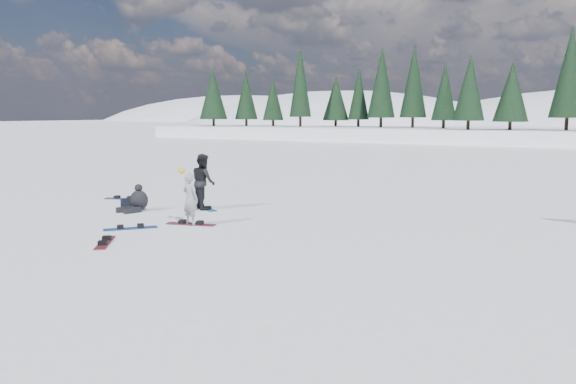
% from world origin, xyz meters
% --- Properties ---
extents(ground, '(420.00, 420.00, 0.00)m').
position_xyz_m(ground, '(0.00, 0.00, 0.00)').
color(ground, white).
rests_on(ground, ground).
extents(alpine_backdrop, '(412.50, 227.00, 53.20)m').
position_xyz_m(alpine_backdrop, '(-11.72, 189.17, -13.97)').
color(alpine_backdrop, white).
rests_on(alpine_backdrop, ground).
extents(snowboarder_woman, '(0.62, 0.47, 1.70)m').
position_xyz_m(snowboarder_woman, '(-0.52, 0.52, 0.79)').
color(snowboarder_woman, '#9C9BA0').
rests_on(snowboarder_woman, ground).
extents(snowboarder_man, '(1.18, 1.13, 1.92)m').
position_xyz_m(snowboarder_man, '(-1.92, 2.97, 0.96)').
color(snowboarder_man, black).
rests_on(snowboarder_man, ground).
extents(seated_rider, '(0.82, 1.18, 0.91)m').
position_xyz_m(seated_rider, '(-3.64, 1.57, 0.35)').
color(seated_rider, black).
rests_on(seated_rider, ground).
extents(gear_bag, '(0.52, 0.43, 0.30)m').
position_xyz_m(gear_bag, '(-4.34, 1.83, 0.15)').
color(gear_bag, black).
rests_on(gear_bag, ground).
extents(snowboard_woman, '(1.52, 0.66, 0.03)m').
position_xyz_m(snowboard_woman, '(-0.52, 0.52, 0.01)').
color(snowboard_woman, maroon).
rests_on(snowboard_woman, ground).
extents(snowboard_man, '(1.47, 0.92, 0.03)m').
position_xyz_m(snowboard_man, '(-1.92, 2.97, 0.01)').
color(snowboard_man, '#1C619C').
rests_on(snowboard_man, ground).
extents(snowboard_loose_a, '(1.20, 1.31, 0.03)m').
position_xyz_m(snowboard_loose_a, '(-1.64, -0.81, 0.01)').
color(snowboard_loose_a, '#1D45A1').
rests_on(snowboard_loose_a, ground).
extents(snowboard_loose_b, '(1.12, 1.37, 0.03)m').
position_xyz_m(snowboard_loose_b, '(-0.91, -2.44, 0.01)').
color(snowboard_loose_b, maroon).
rests_on(snowboard_loose_b, ground).
extents(snowboard_loose_c, '(1.52, 0.71, 0.03)m').
position_xyz_m(snowboard_loose_c, '(-5.98, 3.23, 0.01)').
color(snowboard_loose_c, navy).
rests_on(snowboard_loose_c, ground).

